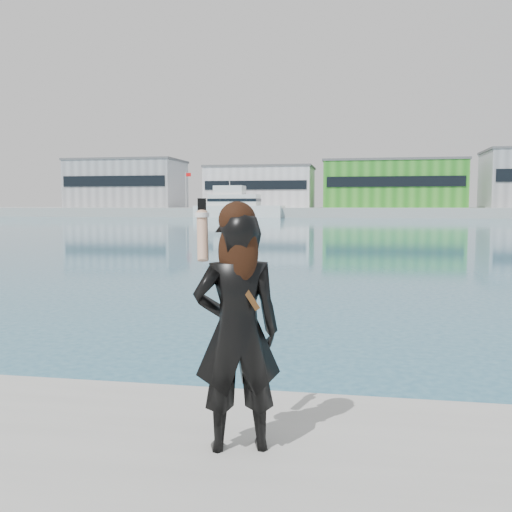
% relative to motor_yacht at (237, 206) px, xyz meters
% --- Properties ---
extents(far_quay, '(320.00, 40.00, 2.00)m').
position_rel_motor_yacht_xyz_m(far_quay, '(24.29, 18.05, -1.42)').
color(far_quay, '#9E9E99').
rests_on(far_quay, ground).
extents(warehouse_grey_left, '(26.52, 16.36, 11.50)m').
position_rel_motor_yacht_xyz_m(warehouse_grey_left, '(-30.71, 16.03, 5.34)').
color(warehouse_grey_left, gray).
rests_on(warehouse_grey_left, far_quay).
extents(warehouse_white, '(24.48, 15.35, 9.50)m').
position_rel_motor_yacht_xyz_m(warehouse_white, '(2.29, 16.03, 4.34)').
color(warehouse_white, silver).
rests_on(warehouse_white, far_quay).
extents(warehouse_green, '(30.60, 16.36, 10.50)m').
position_rel_motor_yacht_xyz_m(warehouse_green, '(32.29, 16.03, 4.84)').
color(warehouse_green, '#2A8521').
rests_on(warehouse_green, far_quay).
extents(flagpole_left, '(1.28, 0.16, 8.00)m').
position_rel_motor_yacht_xyz_m(flagpole_left, '(-13.61, 9.05, 4.12)').
color(flagpole_left, silver).
rests_on(flagpole_left, far_quay).
extents(flagpole_right, '(1.28, 0.16, 8.00)m').
position_rel_motor_yacht_xyz_m(flagpole_right, '(46.39, 9.05, 4.12)').
color(flagpole_right, silver).
rests_on(flagpole_right, far_quay).
extents(motor_yacht, '(18.74, 6.35, 8.60)m').
position_rel_motor_yacht_xyz_m(motor_yacht, '(0.00, 0.00, 0.00)').
color(motor_yacht, white).
rests_on(motor_yacht, ground).
extents(buoy_far, '(0.50, 0.50, 0.50)m').
position_rel_motor_yacht_xyz_m(buoy_far, '(5.95, -18.63, -2.42)').
color(buoy_far, gold).
rests_on(buoy_far, ground).
extents(woman, '(0.67, 0.54, 1.69)m').
position_rel_motor_yacht_xyz_m(woman, '(24.23, -112.18, -0.77)').
color(woman, black).
rests_on(woman, near_quay).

